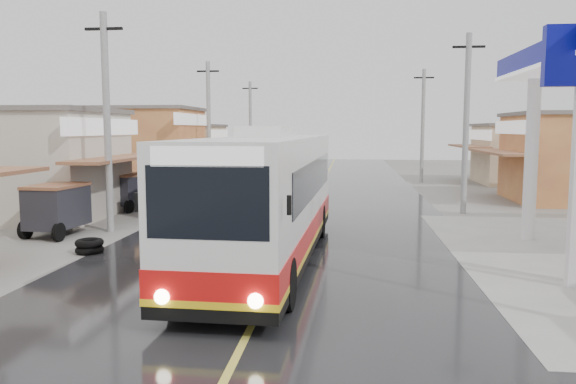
% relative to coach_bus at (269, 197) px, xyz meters
% --- Properties ---
extents(ground, '(120.00, 120.00, 0.00)m').
position_rel_coach_bus_xyz_m(ground, '(0.43, -4.94, -1.87)').
color(ground, slate).
rests_on(ground, ground).
extents(road, '(12.00, 90.00, 0.02)m').
position_rel_coach_bus_xyz_m(road, '(0.43, 10.06, -1.86)').
color(road, black).
rests_on(road, ground).
extents(centre_line, '(0.15, 90.00, 0.01)m').
position_rel_coach_bus_xyz_m(centre_line, '(0.43, 10.06, -1.85)').
color(centre_line, '#D8CC4C').
rests_on(centre_line, road).
extents(shopfronts_left, '(11.00, 44.00, 5.20)m').
position_rel_coach_bus_xyz_m(shopfronts_left, '(-12.57, 13.06, -1.87)').
color(shopfronts_left, tan).
rests_on(shopfronts_left, ground).
extents(utility_poles_left, '(1.60, 50.00, 8.00)m').
position_rel_coach_bus_xyz_m(utility_poles_left, '(-6.57, 11.06, -1.87)').
color(utility_poles_left, gray).
rests_on(utility_poles_left, ground).
extents(utility_poles_right, '(1.60, 36.00, 8.00)m').
position_rel_coach_bus_xyz_m(utility_poles_right, '(7.43, 10.06, -1.87)').
color(utility_poles_right, gray).
rests_on(utility_poles_right, ground).
extents(coach_bus, '(3.17, 12.50, 3.88)m').
position_rel_coach_bus_xyz_m(coach_bus, '(0.00, 0.00, 0.00)').
color(coach_bus, silver).
rests_on(coach_bus, road).
extents(second_bus, '(2.28, 8.13, 2.69)m').
position_rel_coach_bus_xyz_m(second_bus, '(-4.46, 10.30, -0.42)').
color(second_bus, silver).
rests_on(second_bus, road).
extents(cyclist, '(1.19, 2.06, 2.10)m').
position_rel_coach_bus_xyz_m(cyclist, '(-2.92, 6.45, -1.18)').
color(cyclist, black).
rests_on(cyclist, ground).
extents(tricycle_near, '(1.75, 2.53, 1.86)m').
position_rel_coach_bus_xyz_m(tricycle_near, '(-8.11, 3.05, -0.81)').
color(tricycle_near, '#26262D').
rests_on(tricycle_near, ground).
extents(tricycle_far, '(2.02, 2.56, 1.73)m').
position_rel_coach_bus_xyz_m(tricycle_far, '(-7.99, 9.57, -0.88)').
color(tricycle_far, '#26262D').
rests_on(tricycle_far, ground).
extents(tyre_stack, '(0.86, 0.86, 0.44)m').
position_rel_coach_bus_xyz_m(tyre_stack, '(-5.66, 0.43, -1.65)').
color(tyre_stack, black).
rests_on(tyre_stack, ground).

